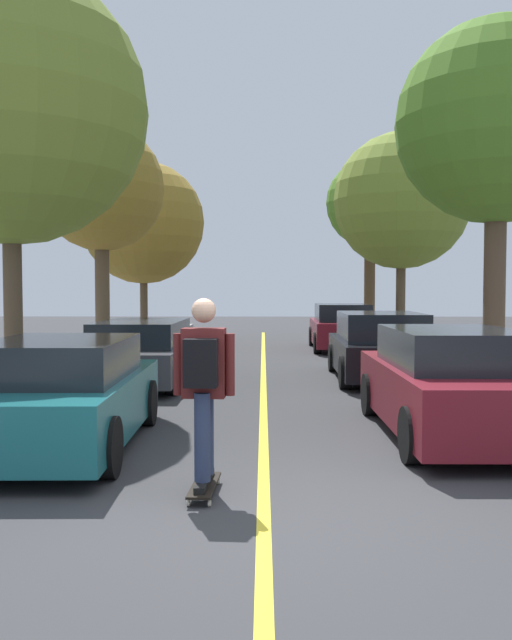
{
  "coord_description": "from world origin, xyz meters",
  "views": [
    {
      "loc": [
        -0.01,
        -5.66,
        1.95
      ],
      "look_at": [
        -0.17,
        9.52,
        1.22
      ],
      "focal_mm": 37.62,
      "sensor_mm": 36.0,
      "label": 1
    }
  ],
  "objects_px": {
    "skateboard": "(204,485)",
    "skateboarder": "(203,380)",
    "parked_car_left_nearest": "(60,395)",
    "parked_car_right_far": "(342,328)",
    "street_tree_left_far": "(143,223)",
    "parked_car_right_nearest": "(452,384)",
    "street_tree_right_near": "(402,201)",
    "street_tree_left_nearest": "(10,107)",
    "street_tree_right_nearest": "(497,124)",
    "street_tree_right_far": "(370,204)",
    "parked_car_left_near": "(143,352)",
    "parked_car_right_near": "(380,347)",
    "street_tree_left_near": "(101,189)"
  },
  "relations": [
    {
      "from": "street_tree_left_nearest",
      "to": "street_tree_left_near",
      "type": "xyz_separation_m",
      "value": [
        -0.0,
        6.31,
        -0.43
      ]
    },
    {
      "from": "street_tree_left_far",
      "to": "street_tree_right_far",
      "type": "relative_size",
      "value": 0.9
    },
    {
      "from": "parked_car_right_far",
      "to": "skateboarder",
      "type": "height_order",
      "value": "skateboarder"
    },
    {
      "from": "parked_car_left_nearest",
      "to": "street_tree_left_near",
      "type": "distance_m",
      "value": 10.43
    },
    {
      "from": "street_tree_right_near",
      "to": "parked_car_right_nearest",
      "type": "bearing_deg",
      "value": -98.4
    },
    {
      "from": "skateboard",
      "to": "parked_car_left_near",
      "type": "bearing_deg",
      "value": 104.49
    },
    {
      "from": "street_tree_right_far",
      "to": "skateboard",
      "type": "height_order",
      "value": "street_tree_right_far"
    },
    {
      "from": "parked_car_left_nearest",
      "to": "street_tree_left_near",
      "type": "xyz_separation_m",
      "value": [
        -1.76,
        9.52,
        3.88
      ]
    },
    {
      "from": "parked_car_left_nearest",
      "to": "street_tree_left_nearest",
      "type": "height_order",
      "value": "street_tree_left_nearest"
    },
    {
      "from": "skateboard",
      "to": "skateboarder",
      "type": "distance_m",
      "value": 1.01
    },
    {
      "from": "parked_car_right_far",
      "to": "street_tree_right_nearest",
      "type": "xyz_separation_m",
      "value": [
        1.76,
        -8.8,
        4.23
      ]
    },
    {
      "from": "street_tree_left_nearest",
      "to": "skateboarder",
      "type": "bearing_deg",
      "value": -54.1
    },
    {
      "from": "street_tree_left_nearest",
      "to": "street_tree_right_nearest",
      "type": "xyz_separation_m",
      "value": [
        8.48,
        1.06,
        -0.04
      ]
    },
    {
      "from": "street_tree_left_nearest",
      "to": "street_tree_right_nearest",
      "type": "distance_m",
      "value": 8.55
    },
    {
      "from": "street_tree_left_near",
      "to": "parked_car_left_nearest",
      "type": "bearing_deg",
      "value": -79.51
    },
    {
      "from": "parked_car_right_nearest",
      "to": "street_tree_right_near",
      "type": "xyz_separation_m",
      "value": [
        1.76,
        11.94,
        3.92
      ]
    },
    {
      "from": "parked_car_right_far",
      "to": "street_tree_right_nearest",
      "type": "distance_m",
      "value": 9.92
    },
    {
      "from": "parked_car_right_near",
      "to": "parked_car_left_nearest",
      "type": "bearing_deg",
      "value": -128.93
    },
    {
      "from": "street_tree_left_far",
      "to": "street_tree_right_near",
      "type": "bearing_deg",
      "value": -19.4
    },
    {
      "from": "parked_car_left_nearest",
      "to": "street_tree_left_far",
      "type": "bearing_deg",
      "value": 96.43
    },
    {
      "from": "parked_car_left_near",
      "to": "parked_car_right_nearest",
      "type": "bearing_deg",
      "value": -44.52
    },
    {
      "from": "street_tree_left_nearest",
      "to": "street_tree_right_near",
      "type": "xyz_separation_m",
      "value": [
        8.48,
        9.44,
        -0.35
      ]
    },
    {
      "from": "parked_car_left_nearest",
      "to": "street_tree_right_far",
      "type": "height_order",
      "value": "street_tree_right_far"
    },
    {
      "from": "parked_car_right_far",
      "to": "street_tree_left_near",
      "type": "height_order",
      "value": "street_tree_left_near"
    },
    {
      "from": "parked_car_right_nearest",
      "to": "skateboard",
      "type": "height_order",
      "value": "parked_car_right_nearest"
    },
    {
      "from": "parked_car_right_near",
      "to": "skateboard",
      "type": "distance_m",
      "value": 8.55
    },
    {
      "from": "parked_car_right_far",
      "to": "street_tree_right_far",
      "type": "height_order",
      "value": "street_tree_right_far"
    },
    {
      "from": "street_tree_right_near",
      "to": "street_tree_right_far",
      "type": "bearing_deg",
      "value": 90.0
    },
    {
      "from": "parked_car_right_nearest",
      "to": "street_tree_left_near",
      "type": "relative_size",
      "value": 0.7
    },
    {
      "from": "parked_car_left_near",
      "to": "skateboarder",
      "type": "relative_size",
      "value": 2.59
    },
    {
      "from": "street_tree_right_nearest",
      "to": "skateboard",
      "type": "xyz_separation_m",
      "value": [
        -4.8,
        -6.11,
        -4.84
      ]
    },
    {
      "from": "parked_car_right_near",
      "to": "street_tree_left_nearest",
      "type": "bearing_deg",
      "value": -156.53
    },
    {
      "from": "parked_car_left_near",
      "to": "parked_car_right_nearest",
      "type": "distance_m",
      "value": 6.95
    },
    {
      "from": "street_tree_left_nearest",
      "to": "parked_car_right_nearest",
      "type": "bearing_deg",
      "value": -20.41
    },
    {
      "from": "street_tree_left_nearest",
      "to": "skateboard",
      "type": "relative_size",
      "value": 8.39
    },
    {
      "from": "parked_car_right_near",
      "to": "street_tree_right_far",
      "type": "distance_m",
      "value": 13.5
    },
    {
      "from": "street_tree_right_far",
      "to": "street_tree_left_far",
      "type": "bearing_deg",
      "value": -160.12
    },
    {
      "from": "street_tree_left_near",
      "to": "street_tree_right_far",
      "type": "xyz_separation_m",
      "value": [
        8.48,
        9.19,
        0.73
      ]
    },
    {
      "from": "street_tree_left_far",
      "to": "street_tree_right_near",
      "type": "relative_size",
      "value": 0.95
    },
    {
      "from": "parked_car_right_near",
      "to": "street_tree_right_near",
      "type": "distance_m",
      "value": 7.81
    },
    {
      "from": "parked_car_left_nearest",
      "to": "street_tree_left_nearest",
      "type": "xyz_separation_m",
      "value": [
        -1.76,
        3.22,
        4.31
      ]
    },
    {
      "from": "street_tree_right_near",
      "to": "parked_car_left_nearest",
      "type": "bearing_deg",
      "value": -117.96
    },
    {
      "from": "parked_car_right_near",
      "to": "street_tree_left_near",
      "type": "relative_size",
      "value": 0.69
    },
    {
      "from": "parked_car_left_nearest",
      "to": "parked_car_right_far",
      "type": "relative_size",
      "value": 0.97
    },
    {
      "from": "parked_car_left_near",
      "to": "street_tree_right_nearest",
      "type": "xyz_separation_m",
      "value": [
        6.72,
        -1.31,
        4.29
      ]
    },
    {
      "from": "street_tree_right_near",
      "to": "parked_car_right_far",
      "type": "bearing_deg",
      "value": 166.6
    },
    {
      "from": "skateboarder",
      "to": "parked_car_right_nearest",
      "type": "bearing_deg",
      "value": 40.32
    },
    {
      "from": "parked_car_right_far",
      "to": "street_tree_left_near",
      "type": "xyz_separation_m",
      "value": [
        -6.72,
        -3.56,
        3.84
      ]
    },
    {
      "from": "parked_car_left_nearest",
      "to": "street_tree_right_nearest",
      "type": "relative_size",
      "value": 0.61
    },
    {
      "from": "parked_car_left_near",
      "to": "street_tree_left_near",
      "type": "relative_size",
      "value": 0.75
    }
  ]
}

